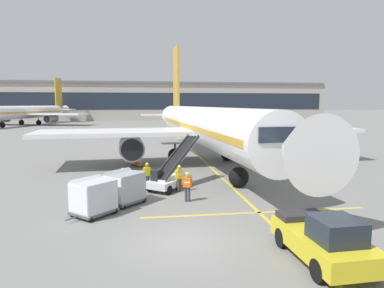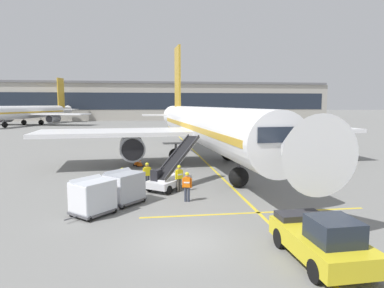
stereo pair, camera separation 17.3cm
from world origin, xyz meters
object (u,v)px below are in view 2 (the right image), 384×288
object	(u,v)px
baggage_cart_lead	(124,186)
pushback_tug	(322,240)
parked_airplane	(204,127)
safety_cone_wingtip	(137,161)
baggage_cart_second	(92,196)
ground_crew_wingwalker	(179,177)
ground_crew_by_carts	(122,180)
ground_crew_by_loader	(147,174)
safety_cone_engine_keepout	(140,162)
belt_loader	(171,175)
distant_airplane	(30,112)
ground_crew_marshaller	(187,185)

from	to	relation	value
baggage_cart_lead	pushback_tug	xyz separation A→B (m)	(7.45, -8.31, -0.17)
parked_airplane	safety_cone_wingtip	xyz separation A→B (m)	(-6.43, -0.45, -3.13)
parked_airplane	safety_cone_wingtip	world-z (taller)	parked_airplane
baggage_cart_second	ground_crew_wingwalker	size ratio (longest dim) A/B	1.46
baggage_cart_second	ground_crew_by_carts	distance (m)	3.82
ground_crew_by_carts	safety_cone_wingtip	world-z (taller)	ground_crew_by_carts
ground_crew_by_loader	safety_cone_wingtip	bearing A→B (deg)	95.87
safety_cone_engine_keepout	baggage_cart_lead	bearing A→B (deg)	-93.49
pushback_tug	ground_crew_by_loader	bearing A→B (deg)	117.41
ground_crew_by_loader	ground_crew_wingwalker	xyz separation A→B (m)	(2.03, -1.24, 0.00)
pushback_tug	ground_crew_wingwalker	world-z (taller)	pushback_tug
belt_loader	distant_airplane	world-z (taller)	distant_airplane
ground_crew_by_loader	ground_crew_by_carts	distance (m)	2.26
pushback_tug	distant_airplane	bearing A→B (deg)	113.14
belt_loader	pushback_tug	xyz separation A→B (m)	(4.54, -11.58, -0.09)
safety_cone_engine_keepout	safety_cone_wingtip	distance (m)	0.69
baggage_cart_lead	ground_crew_by_carts	size ratio (longest dim) A/B	1.46
belt_loader	distant_airplane	size ratio (longest dim) A/B	0.12
safety_cone_engine_keepout	distant_airplane	distance (m)	72.55
pushback_tug	ground_crew_by_carts	size ratio (longest dim) A/B	2.56
ground_crew_marshaller	belt_loader	bearing A→B (deg)	101.83
belt_loader	ground_crew_marshaller	size ratio (longest dim) A/B	2.76
belt_loader	baggage_cart_second	bearing A→B (deg)	-130.89
parked_airplane	baggage_cart_second	xyz separation A→B (m)	(-8.32, -14.61, -2.50)
distant_airplane	pushback_tug	bearing A→B (deg)	-66.86
pushback_tug	ground_crew_marshaller	bearing A→B (deg)	114.97
ground_crew_by_carts	safety_cone_engine_keepout	distance (m)	9.99
belt_loader	baggage_cart_second	distance (m)	6.69
ground_crew_by_loader	ground_crew_by_carts	bearing A→B (deg)	-132.47
belt_loader	ground_crew_wingwalker	distance (m)	1.13
ground_crew_marshaller	ground_crew_wingwalker	distance (m)	2.31
baggage_cart_lead	baggage_cart_second	distance (m)	2.32
ground_crew_by_loader	ground_crew_marshaller	xyz separation A→B (m)	(2.27, -3.54, 0.00)
pushback_tug	safety_cone_engine_keepout	world-z (taller)	pushback_tug
ground_crew_by_carts	ground_crew_wingwalker	bearing A→B (deg)	6.82
safety_cone_wingtip	ground_crew_by_loader	bearing A→B (deg)	-84.13
baggage_cart_second	pushback_tug	size ratio (longest dim) A/B	0.57
ground_crew_wingwalker	distant_airplane	size ratio (longest dim) A/B	0.04
baggage_cart_lead	ground_crew_marshaller	bearing A→B (deg)	-1.03
pushback_tug	safety_cone_wingtip	size ratio (longest dim) A/B	5.88
ground_crew_by_carts	safety_cone_engine_keepout	bearing A→B (deg)	84.82
baggage_cart_second	ground_crew_by_loader	bearing A→B (deg)	61.95
belt_loader	distant_airplane	distance (m)	81.16
ground_crew_by_carts	parked_airplane	bearing A→B (deg)	57.40
belt_loader	distant_airplane	bearing A→B (deg)	113.41
baggage_cart_second	ground_crew_by_carts	bearing A→B (deg)	70.40
baggage_cart_lead	ground_crew_by_carts	distance (m)	1.82
safety_cone_wingtip	baggage_cart_second	bearing A→B (deg)	-97.60
ground_crew_marshaller	pushback_tug	bearing A→B (deg)	-65.03
pushback_tug	parked_airplane	bearing A→B (deg)	91.61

